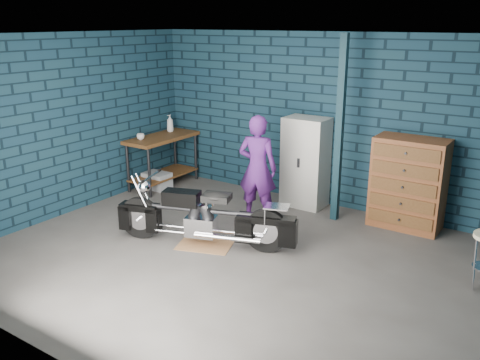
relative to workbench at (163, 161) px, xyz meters
The scene contains 12 objects.
ground 3.23m from the workbench, 33.14° to the right, with size 6.00×6.00×0.00m, color #504D4B.
room_walls 3.27m from the workbench, 24.06° to the right, with size 6.02×5.01×2.71m.
support_post 3.36m from the workbench, ahead, with size 0.10×0.10×2.70m, color #102833.
workbench is the anchor object (origin of this frame).
drip_mat 2.75m from the workbench, 36.55° to the right, with size 0.70×0.53×0.01m, color #8E613E.
motorcycle 2.71m from the workbench, 36.55° to the right, with size 2.07×0.56×0.91m, color black, non-canonical shape.
person 2.33m from the workbench, 11.20° to the right, with size 0.58×0.38×1.58m, color #501D6E.
storage_bin 0.37m from the workbench, 84.30° to the right, with size 0.46×0.33×0.29m, color #979AA0.
locker 2.63m from the workbench, 10.56° to the left, with size 0.67×0.48×1.43m, color beige.
tool_chest 4.22m from the workbench, ahead, with size 0.98×0.55×1.31m, color brown.
cup_a 0.66m from the workbench, 104.65° to the right, with size 0.13×0.13×0.10m, color beige.
bottle 0.73m from the workbench, 108.91° to the left, with size 0.12×0.12×0.31m, color #979AA0.
Camera 1 is at (3.32, -4.76, 2.86)m, focal length 38.00 mm.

